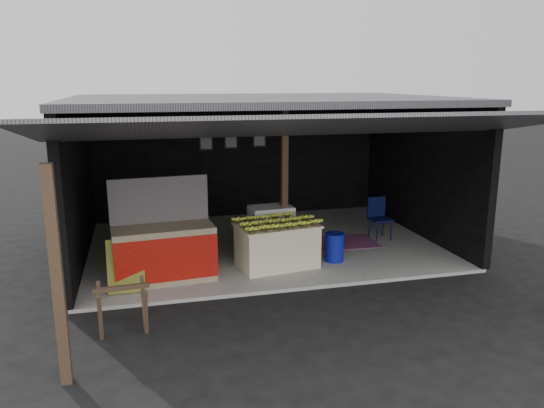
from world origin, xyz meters
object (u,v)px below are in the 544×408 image
object	(u,v)px
plastic_chair	(378,215)
sawhorse	(122,304)
neighbor_stall	(164,251)
water_barrel	(334,248)
white_crate	(271,229)
banana_table	(277,245)

from	to	relation	value
plastic_chair	sawhorse	bearing A→B (deg)	-153.87
sawhorse	neighbor_stall	bearing A→B (deg)	66.01
water_barrel	plastic_chair	bearing A→B (deg)	39.14
white_crate	water_barrel	world-z (taller)	white_crate
banana_table	white_crate	world-z (taller)	white_crate
banana_table	sawhorse	world-z (taller)	banana_table
water_barrel	plastic_chair	distance (m)	1.84
white_crate	plastic_chair	bearing A→B (deg)	2.23
plastic_chair	neighbor_stall	bearing A→B (deg)	-168.48
white_crate	sawhorse	bearing A→B (deg)	-139.22
neighbor_stall	sawhorse	bearing A→B (deg)	-114.92
banana_table	plastic_chair	size ratio (longest dim) A/B	1.75
water_barrel	plastic_chair	world-z (taller)	plastic_chair
sawhorse	water_barrel	distance (m)	4.22
white_crate	water_barrel	bearing A→B (deg)	-45.35
white_crate	sawhorse	distance (m)	3.92
white_crate	banana_table	bearing A→B (deg)	-101.94
neighbor_stall	plastic_chair	world-z (taller)	neighbor_stall
white_crate	sawhorse	size ratio (longest dim) A/B	1.24
white_crate	neighbor_stall	size ratio (longest dim) A/B	0.53
water_barrel	plastic_chair	xyz separation A→B (m)	(1.41, 1.15, 0.26)
banana_table	water_barrel	world-z (taller)	banana_table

